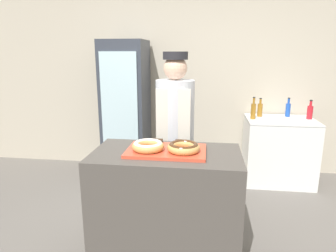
{
  "coord_description": "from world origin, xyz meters",
  "views": [
    {
      "loc": [
        0.29,
        -2.11,
        1.65
      ],
      "look_at": [
        0.0,
        0.1,
        1.11
      ],
      "focal_mm": 32.0,
      "sensor_mm": 36.0,
      "label": 1
    }
  ],
  "objects_px": {
    "brownie_back_left": "(157,142)",
    "bottle_red": "(310,112)",
    "baker_person": "(175,135)",
    "chest_freezer": "(278,150)",
    "donut_chocolate_glaze": "(184,147)",
    "brownie_back_right": "(180,143)",
    "bottle_amber": "(260,109)",
    "bottle_amber_b": "(253,110)",
    "donut_light_glaze": "(148,145)",
    "serving_tray": "(166,151)",
    "bottle_blue": "(288,109)",
    "beverage_fridge": "(126,110)"
  },
  "relations": [
    {
      "from": "bottle_red",
      "to": "donut_light_glaze",
      "type": "bearing_deg",
      "value": -133.02
    },
    {
      "from": "bottle_amber",
      "to": "serving_tray",
      "type": "bearing_deg",
      "value": -117.56
    },
    {
      "from": "serving_tray",
      "to": "bottle_amber_b",
      "type": "relative_size",
      "value": 2.11
    },
    {
      "from": "brownie_back_right",
      "to": "brownie_back_left",
      "type": "bearing_deg",
      "value": 180.0
    },
    {
      "from": "donut_chocolate_glaze",
      "to": "bottle_amber",
      "type": "xyz_separation_m",
      "value": [
        0.85,
        1.92,
        -0.06
      ]
    },
    {
      "from": "beverage_fridge",
      "to": "chest_freezer",
      "type": "height_order",
      "value": "beverage_fridge"
    },
    {
      "from": "bottle_amber_b",
      "to": "bottle_amber",
      "type": "bearing_deg",
      "value": 57.29
    },
    {
      "from": "brownie_back_left",
      "to": "bottle_amber_b",
      "type": "xyz_separation_m",
      "value": [
        0.97,
        1.58,
        -0.02
      ]
    },
    {
      "from": "bottle_red",
      "to": "bottle_amber",
      "type": "distance_m",
      "value": 0.61
    },
    {
      "from": "brownie_back_left",
      "to": "bottle_red",
      "type": "xyz_separation_m",
      "value": [
        1.68,
        1.68,
        -0.04
      ]
    },
    {
      "from": "brownie_back_right",
      "to": "bottle_red",
      "type": "distance_m",
      "value": 2.25
    },
    {
      "from": "donut_chocolate_glaze",
      "to": "bottle_amber_b",
      "type": "xyz_separation_m",
      "value": [
        0.74,
        1.75,
        -0.04
      ]
    },
    {
      "from": "brownie_back_left",
      "to": "bottle_amber_b",
      "type": "bearing_deg",
      "value": 58.61
    },
    {
      "from": "brownie_back_left",
      "to": "bottle_red",
      "type": "bearing_deg",
      "value": 44.97
    },
    {
      "from": "chest_freezer",
      "to": "bottle_blue",
      "type": "xyz_separation_m",
      "value": [
        0.12,
        0.17,
        0.51
      ]
    },
    {
      "from": "donut_light_glaze",
      "to": "brownie_back_left",
      "type": "bearing_deg",
      "value": 76.15
    },
    {
      "from": "serving_tray",
      "to": "beverage_fridge",
      "type": "height_order",
      "value": "beverage_fridge"
    },
    {
      "from": "donut_chocolate_glaze",
      "to": "baker_person",
      "type": "bearing_deg",
      "value": 101.45
    },
    {
      "from": "baker_person",
      "to": "bottle_red",
      "type": "relative_size",
      "value": 6.85
    },
    {
      "from": "chest_freezer",
      "to": "bottle_amber_b",
      "type": "height_order",
      "value": "bottle_amber_b"
    },
    {
      "from": "serving_tray",
      "to": "bottle_amber",
      "type": "bearing_deg",
      "value": 62.44
    },
    {
      "from": "donut_light_glaze",
      "to": "bottle_amber_b",
      "type": "distance_m",
      "value": 2.02
    },
    {
      "from": "donut_chocolate_glaze",
      "to": "bottle_red",
      "type": "relative_size",
      "value": 0.98
    },
    {
      "from": "brownie_back_left",
      "to": "chest_freezer",
      "type": "distance_m",
      "value": 2.16
    },
    {
      "from": "baker_person",
      "to": "chest_freezer",
      "type": "xyz_separation_m",
      "value": [
        1.24,
        1.1,
        -0.46
      ]
    },
    {
      "from": "donut_chocolate_glaze",
      "to": "bottle_red",
      "type": "xyz_separation_m",
      "value": [
        1.45,
        1.84,
        -0.06
      ]
    },
    {
      "from": "brownie_back_right",
      "to": "bottle_red",
      "type": "xyz_separation_m",
      "value": [
        1.5,
        1.68,
        -0.04
      ]
    },
    {
      "from": "bottle_red",
      "to": "brownie_back_right",
      "type": "bearing_deg",
      "value": -131.73
    },
    {
      "from": "bottle_amber",
      "to": "bottle_amber_b",
      "type": "bearing_deg",
      "value": -122.71
    },
    {
      "from": "brownie_back_right",
      "to": "bottle_amber",
      "type": "bearing_deg",
      "value": 63.01
    },
    {
      "from": "donut_chocolate_glaze",
      "to": "brownie_back_right",
      "type": "relative_size",
      "value": 2.98
    },
    {
      "from": "baker_person",
      "to": "bottle_amber",
      "type": "bearing_deg",
      "value": 51.37
    },
    {
      "from": "brownie_back_left",
      "to": "bottle_blue",
      "type": "bearing_deg",
      "value": 51.2
    },
    {
      "from": "donut_chocolate_glaze",
      "to": "bottle_red",
      "type": "bearing_deg",
      "value": 51.7
    },
    {
      "from": "donut_light_glaze",
      "to": "donut_chocolate_glaze",
      "type": "xyz_separation_m",
      "value": [
        0.26,
        0.0,
        0.0
      ]
    },
    {
      "from": "brownie_back_right",
      "to": "donut_light_glaze",
      "type": "bearing_deg",
      "value": -143.52
    },
    {
      "from": "bottle_amber_b",
      "to": "bottle_red",
      "type": "bearing_deg",
      "value": 7.53
    },
    {
      "from": "serving_tray",
      "to": "baker_person",
      "type": "distance_m",
      "value": 0.65
    },
    {
      "from": "baker_person",
      "to": "donut_chocolate_glaze",
      "type": "bearing_deg",
      "value": -78.55
    },
    {
      "from": "brownie_back_right",
      "to": "bottle_red",
      "type": "height_order",
      "value": "bottle_red"
    },
    {
      "from": "baker_person",
      "to": "bottle_red",
      "type": "distance_m",
      "value": 1.97
    },
    {
      "from": "serving_tray",
      "to": "chest_freezer",
      "type": "xyz_separation_m",
      "value": [
        1.23,
        1.75,
        -0.52
      ]
    },
    {
      "from": "donut_chocolate_glaze",
      "to": "bottle_red",
      "type": "height_order",
      "value": "bottle_red"
    },
    {
      "from": "brownie_back_left",
      "to": "beverage_fridge",
      "type": "distance_m",
      "value": 1.75
    },
    {
      "from": "donut_chocolate_glaze",
      "to": "baker_person",
      "type": "xyz_separation_m",
      "value": [
        -0.14,
        0.68,
        -0.11
      ]
    },
    {
      "from": "brownie_back_left",
      "to": "baker_person",
      "type": "bearing_deg",
      "value": 80.56
    },
    {
      "from": "donut_light_glaze",
      "to": "bottle_blue",
      "type": "height_order",
      "value": "bottle_blue"
    },
    {
      "from": "chest_freezer",
      "to": "bottle_amber",
      "type": "xyz_separation_m",
      "value": [
        -0.25,
        0.14,
        0.51
      ]
    },
    {
      "from": "bottle_amber_b",
      "to": "brownie_back_right",
      "type": "bearing_deg",
      "value": -116.32
    },
    {
      "from": "donut_light_glaze",
      "to": "bottle_red",
      "type": "distance_m",
      "value": 2.52
    }
  ]
}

